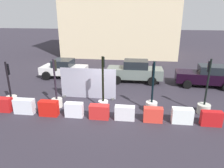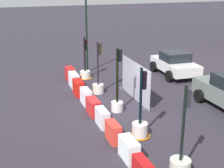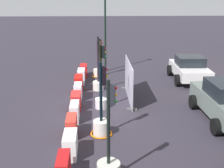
# 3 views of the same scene
# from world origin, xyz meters

# --- Properties ---
(ground_plane) EXTENTS (120.00, 120.00, 0.00)m
(ground_plane) POSITION_xyz_m (0.00, 0.00, 0.00)
(ground_plane) COLOR #2C2731
(traffic_light_0) EXTENTS (0.90, 0.90, 2.67)m
(traffic_light_0) POSITION_xyz_m (-5.75, -0.12, 0.44)
(traffic_light_0) COLOR silver
(traffic_light_0) RESTS_ON ground_plane
(traffic_light_1) EXTENTS (0.63, 0.63, 2.91)m
(traffic_light_1) POSITION_xyz_m (-2.81, -0.13, 0.59)
(traffic_light_1) COLOR beige
(traffic_light_1) RESTS_ON ground_plane
(traffic_light_2) EXTENTS (0.57, 0.57, 3.11)m
(traffic_light_2) POSITION_xyz_m (-0.02, -0.01, 0.68)
(traffic_light_2) COLOR silver
(traffic_light_2) RESTS_ON ground_plane
(traffic_light_3) EXTENTS (0.87, 0.87, 2.93)m
(traffic_light_3) POSITION_xyz_m (2.76, -0.03, 0.50)
(traffic_light_3) COLOR beige
(traffic_light_3) RESTS_ON ground_plane
(traffic_light_4) EXTENTS (0.70, 0.70, 3.12)m
(traffic_light_4) POSITION_xyz_m (5.64, 0.15, 0.51)
(traffic_light_4) COLOR #B8B8AC
(traffic_light_4) RESTS_ON ground_plane
(construction_barrier_0) EXTENTS (1.10, 0.48, 0.80)m
(construction_barrier_0) POSITION_xyz_m (-5.67, -1.13, 0.40)
(construction_barrier_0) COLOR red
(construction_barrier_0) RESTS_ON ground_plane
(construction_barrier_1) EXTENTS (1.13, 0.45, 0.85)m
(construction_barrier_1) POSITION_xyz_m (-4.28, -1.20, 0.42)
(construction_barrier_1) COLOR silver
(construction_barrier_1) RESTS_ON ground_plane
(construction_barrier_2) EXTENTS (1.02, 0.45, 0.85)m
(construction_barrier_2) POSITION_xyz_m (-2.81, -1.27, 0.43)
(construction_barrier_2) COLOR red
(construction_barrier_2) RESTS_ON ground_plane
(construction_barrier_3) EXTENTS (0.97, 0.40, 0.81)m
(construction_barrier_3) POSITION_xyz_m (-1.40, -1.22, 0.40)
(construction_barrier_3) COLOR white
(construction_barrier_3) RESTS_ON ground_plane
(construction_barrier_4) EXTENTS (1.04, 0.47, 0.76)m
(construction_barrier_4) POSITION_xyz_m (-0.02, -1.23, 0.38)
(construction_barrier_4) COLOR red
(construction_barrier_4) RESTS_ON ground_plane
(construction_barrier_5) EXTENTS (1.05, 0.39, 0.78)m
(construction_barrier_5) POSITION_xyz_m (1.33, -1.19, 0.39)
(construction_barrier_5) COLOR silver
(construction_barrier_5) RESTS_ON ground_plane
(construction_barrier_6) EXTENTS (0.98, 0.40, 0.79)m
(construction_barrier_6) POSITION_xyz_m (2.79, -1.20, 0.39)
(construction_barrier_6) COLOR red
(construction_barrier_6) RESTS_ON ground_plane
(construction_barrier_7) EXTENTS (1.04, 0.46, 0.80)m
(construction_barrier_7) POSITION_xyz_m (4.25, -1.12, 0.40)
(construction_barrier_7) COLOR white
(construction_barrier_7) RESTS_ON ground_plane
(construction_barrier_8) EXTENTS (1.01, 0.37, 0.78)m
(construction_barrier_8) POSITION_xyz_m (5.63, -1.20, 0.39)
(construction_barrier_8) COLOR red
(construction_barrier_8) RESTS_ON ground_plane
(car_black_sedan) EXTENTS (4.45, 2.26, 1.62)m
(car_black_sedan) POSITION_xyz_m (7.08, 4.95, 0.80)
(car_black_sedan) COLOR black
(car_black_sedan) RESTS_ON ground_plane
(car_grey_saloon) EXTENTS (4.44, 2.05, 1.76)m
(car_grey_saloon) POSITION_xyz_m (1.64, 5.32, 0.86)
(car_grey_saloon) COLOR slate
(car_grey_saloon) RESTS_ON ground_plane
(car_white_van) EXTENTS (3.90, 2.36, 1.56)m
(car_white_van) POSITION_xyz_m (-4.48, 5.67, 0.78)
(car_white_van) COLOR silver
(car_white_van) RESTS_ON ground_plane
(building_main_facade) EXTENTS (14.61, 8.51, 12.26)m
(building_main_facade) POSITION_xyz_m (-0.70, 17.27, 6.16)
(building_main_facade) COLOR beige
(building_main_facade) RESTS_ON ground_plane
(site_fence_panel) EXTENTS (3.64, 0.50, 2.01)m
(site_fence_panel) POSITION_xyz_m (-1.28, 1.45, 0.95)
(site_fence_panel) COLOR #9A99AB
(site_fence_panel) RESTS_ON ground_plane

